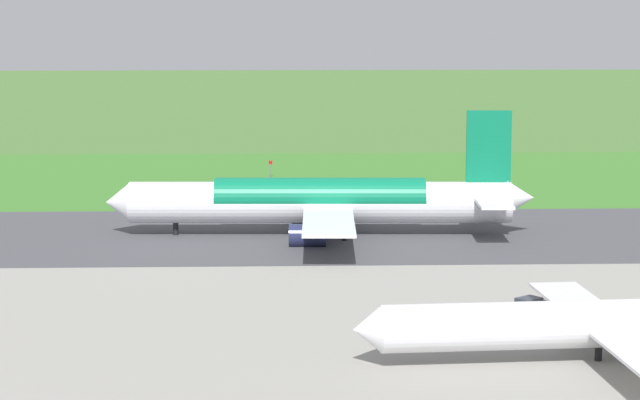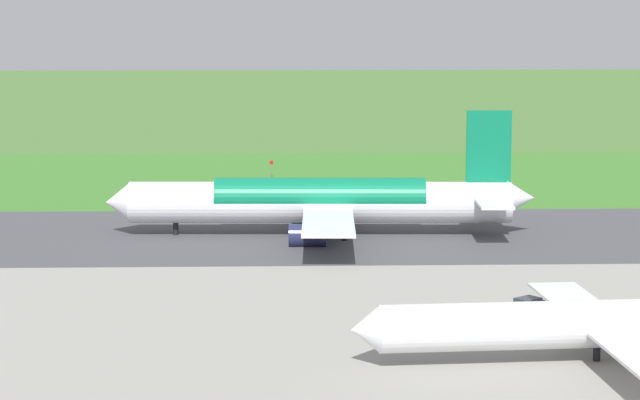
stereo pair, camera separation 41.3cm
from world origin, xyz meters
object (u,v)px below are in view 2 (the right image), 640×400
airliner_main (323,201)px  no_stopping_sign (271,168)px  service_car_followme (529,306)px  traffic_cone_orange (242,179)px  airliner_parked_mid (601,323)px

airliner_main → no_stopping_sign: (6.74, -54.05, -2.64)m
service_car_followme → traffic_cone_orange: 97.78m
airliner_main → airliner_parked_mid: airliner_main is taller
airliner_parked_mid → no_stopping_sign: 116.00m
airliner_main → service_car_followme: size_ratio=12.21×
service_car_followme → traffic_cone_orange: service_car_followme is taller
airliner_main → airliner_parked_mid: (-20.60, 58.67, -1.10)m
no_stopping_sign → traffic_cone_orange: (4.83, 3.29, -1.44)m
airliner_parked_mid → service_car_followme: (2.69, -16.20, -2.41)m
airliner_main → traffic_cone_orange: 52.22m
airliner_parked_mid → no_stopping_sign: bearing=-76.4°
airliner_parked_mid → service_car_followme: size_ratio=9.21×
airliner_main → traffic_cone_orange: airliner_main is taller
service_car_followme → no_stopping_sign: size_ratio=1.52×
airliner_main → traffic_cone_orange: bearing=-77.2°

